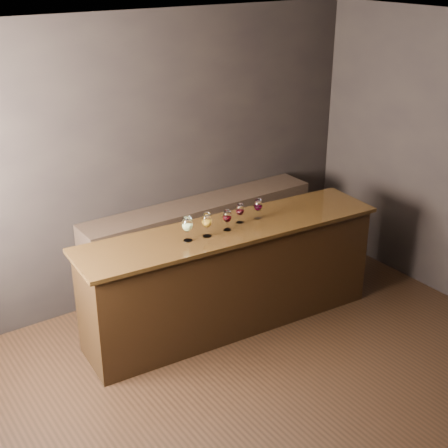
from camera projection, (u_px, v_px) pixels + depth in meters
ground at (282, 406)px, 4.89m from camera, size 5.00×5.00×0.00m
room_shell at (254, 193)px, 4.12m from camera, size 5.02×4.52×2.81m
bar_counter at (231, 278)px, 5.78m from camera, size 2.81×0.81×0.97m
bar_top at (231, 229)px, 5.58m from camera, size 2.90×0.88×0.04m
back_bar_shelf at (201, 243)px, 6.52m from camera, size 2.57×0.40×0.92m
glass_white at (187, 225)px, 5.26m from camera, size 0.09×0.09×0.22m
glass_amber at (207, 221)px, 5.34m from camera, size 0.09×0.09×0.21m
glass_red_a at (227, 217)px, 5.46m from camera, size 0.08×0.08×0.19m
glass_red_b at (240, 210)px, 5.61m from camera, size 0.08×0.08×0.18m
glass_red_c at (258, 206)px, 5.70m from camera, size 0.08×0.08×0.19m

